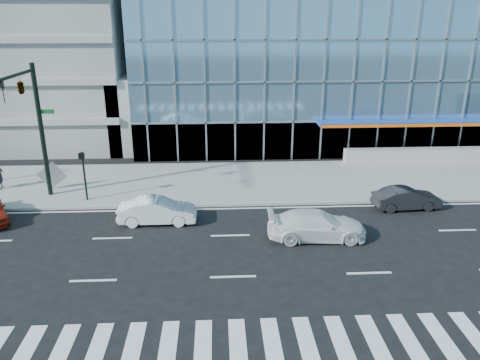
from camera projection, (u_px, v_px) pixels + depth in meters
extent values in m
plane|color=black|center=(230.00, 235.00, 24.05)|extent=(160.00, 160.00, 0.00)
cube|color=gray|center=(226.00, 181.00, 31.54)|extent=(120.00, 8.00, 0.15)
cube|color=#729FBE|center=(361.00, 48.00, 46.64)|extent=(42.00, 26.00, 15.00)
cube|color=gray|center=(9.00, 22.00, 44.15)|extent=(24.00, 24.00, 20.00)
cube|color=gray|center=(153.00, 110.00, 39.67)|extent=(6.00, 8.00, 6.00)
cylinder|color=black|center=(42.00, 132.00, 27.76)|extent=(0.28, 0.28, 8.00)
cylinder|color=black|center=(13.00, 76.00, 23.91)|extent=(0.18, 5.60, 0.18)
imported|color=black|center=(3.00, 92.00, 22.80)|extent=(0.18, 0.22, 1.10)
imported|color=black|center=(20.00, 86.00, 24.86)|extent=(0.48, 2.24, 0.90)
cube|color=#0C591E|center=(47.00, 112.00, 27.37)|extent=(0.90, 0.05, 0.25)
cylinder|color=black|center=(85.00, 176.00, 27.78)|extent=(0.12, 0.12, 3.00)
cube|color=black|center=(81.00, 156.00, 27.20)|extent=(0.30, 0.25, 0.35)
imported|color=white|center=(317.00, 225.00, 23.55)|extent=(5.02, 2.17, 1.44)
imported|color=white|center=(157.00, 211.00, 25.32)|extent=(4.20, 1.47, 1.38)
imported|color=black|center=(406.00, 198.00, 27.15)|extent=(3.96, 1.64, 1.27)
cube|color=#949494|center=(52.00, 175.00, 29.72)|extent=(1.80, 0.36, 1.81)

